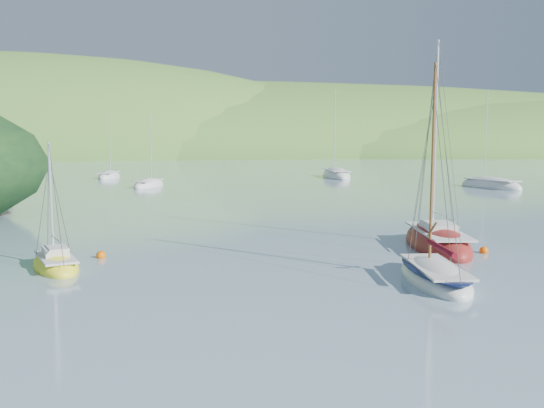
{
  "coord_description": "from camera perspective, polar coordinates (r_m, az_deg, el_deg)",
  "views": [
    {
      "loc": [
        -5.43,
        -23.18,
        6.34
      ],
      "look_at": [
        -1.38,
        8.0,
        2.61
      ],
      "focal_mm": 40.0,
      "sensor_mm": 36.0,
      "label": 1
    }
  ],
  "objects": [
    {
      "name": "sailboat_yellow",
      "position": [
        30.25,
        -19.69,
        -5.41
      ],
      "size": [
        3.54,
        5.23,
        6.45
      ],
      "rotation": [
        0.0,
        0.0,
        0.37
      ],
      "color": "yellow",
      "rests_on": "ground"
    },
    {
      "name": "sloop_red",
      "position": [
        34.63,
        15.28,
        -3.64
      ],
      "size": [
        3.84,
        8.62,
        12.34
      ],
      "rotation": [
        0.0,
        0.0,
        -0.12
      ],
      "color": "maroon",
      "rests_on": "ground"
    },
    {
      "name": "daysailer_white",
      "position": [
        26.9,
        15.06,
        -6.61
      ],
      "size": [
        2.89,
        6.64,
        9.95
      ],
      "rotation": [
        0.0,
        0.0,
        -0.08
      ],
      "color": "silver",
      "rests_on": "ground"
    },
    {
      "name": "distant_sloop_c",
      "position": [
        87.51,
        -15.08,
        2.5
      ],
      "size": [
        3.39,
        7.02,
        9.61
      ],
      "rotation": [
        0.0,
        0.0,
        -0.16
      ],
      "color": "silver",
      "rests_on": "ground"
    },
    {
      "name": "mooring_buoys",
      "position": [
        30.22,
        3.74,
        -5.12
      ],
      "size": [
        20.36,
        7.9,
        0.48
      ],
      "color": "gold",
      "rests_on": "ground"
    },
    {
      "name": "distant_sloop_b",
      "position": [
        85.59,
        6.07,
        2.63
      ],
      "size": [
        3.43,
        9.46,
        13.43
      ],
      "rotation": [
        0.0,
        0.0,
        -0.01
      ],
      "color": "silver",
      "rests_on": "ground"
    },
    {
      "name": "distant_sloop_d",
      "position": [
        73.63,
        19.89,
        1.58
      ],
      "size": [
        5.73,
        8.87,
        11.94
      ],
      "rotation": [
        0.0,
        0.0,
        0.36
      ],
      "color": "silver",
      "rests_on": "ground"
    },
    {
      "name": "shoreline_hills",
      "position": [
        195.75,
        -8.67,
        4.84
      ],
      "size": [
        690.0,
        135.0,
        56.0
      ],
      "color": "#3B6827",
      "rests_on": "ground"
    },
    {
      "name": "ground",
      "position": [
        24.64,
        5.64,
        -8.18
      ],
      "size": [
        700.0,
        700.0,
        0.0
      ],
      "primitive_type": "plane",
      "color": "slate",
      "rests_on": "ground"
    },
    {
      "name": "distant_sloop_a",
      "position": [
        72.22,
        -11.53,
        1.73
      ],
      "size": [
        4.45,
        6.81,
        9.18
      ],
      "rotation": [
        0.0,
        0.0,
        -0.37
      ],
      "color": "silver",
      "rests_on": "ground"
    }
  ]
}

